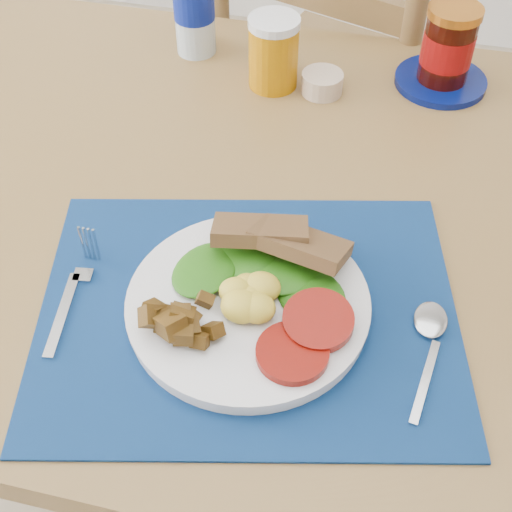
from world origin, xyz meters
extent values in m
cube|color=brown|center=(0.00, 0.20, 0.73)|extent=(1.40, 0.90, 0.04)
cylinder|color=brown|center=(-0.64, 0.59, 0.35)|extent=(0.06, 0.06, 0.71)
cube|color=#533C1E|center=(-0.01, 0.90, 0.47)|extent=(0.58, 0.56, 0.04)
cylinder|color=#533C1E|center=(0.25, 1.02, 0.22)|extent=(0.04, 0.04, 0.45)
cylinder|color=#533C1E|center=(-0.13, 1.15, 0.22)|extent=(0.04, 0.04, 0.45)
cylinder|color=#533C1E|center=(0.12, 0.66, 0.22)|extent=(0.04, 0.04, 0.45)
cylinder|color=#533C1E|center=(-0.26, 0.79, 0.22)|extent=(0.04, 0.04, 0.45)
cube|color=black|center=(-0.01, 0.01, 0.75)|extent=(0.55, 0.47, 0.00)
cylinder|color=silver|center=(-0.01, 0.01, 0.76)|extent=(0.27, 0.27, 0.02)
ellipsoid|color=gold|center=(-0.01, 0.00, 0.79)|extent=(0.07, 0.06, 0.03)
cylinder|color=#8D1405|center=(0.06, -0.04, 0.78)|extent=(0.08, 0.08, 0.01)
ellipsoid|color=#0B4208|center=(0.00, 0.05, 0.78)|extent=(0.15, 0.09, 0.01)
cube|color=brown|center=(0.01, 0.08, 0.80)|extent=(0.12, 0.07, 0.04)
cube|color=#B2B5BA|center=(-0.22, -0.05, 0.76)|extent=(0.03, 0.12, 0.00)
cube|color=#B2B5BA|center=(-0.22, 0.03, 0.76)|extent=(0.03, 0.06, 0.00)
cube|color=#B2B5BA|center=(0.19, -0.05, 0.76)|extent=(0.03, 0.11, 0.00)
ellipsoid|color=#B2B5BA|center=(0.19, 0.04, 0.76)|extent=(0.04, 0.05, 0.00)
cylinder|color=#ADBFCC|center=(-0.23, 0.53, 0.83)|extent=(0.07, 0.07, 0.17)
cylinder|color=navy|center=(-0.23, 0.53, 0.83)|extent=(0.07, 0.07, 0.05)
cylinder|color=#AE6A04|center=(-0.08, 0.47, 0.80)|extent=(0.08, 0.08, 0.11)
cylinder|color=#C7AC92|center=(0.00, 0.46, 0.77)|extent=(0.07, 0.07, 0.03)
cylinder|color=#051154|center=(0.18, 0.53, 0.76)|extent=(0.15, 0.15, 0.01)
cylinder|color=black|center=(0.18, 0.53, 0.81)|extent=(0.08, 0.08, 0.11)
cylinder|color=maroon|center=(0.18, 0.53, 0.81)|extent=(0.08, 0.08, 0.05)
cylinder|color=#BB6C1F|center=(0.18, 0.53, 0.87)|extent=(0.08, 0.08, 0.01)
camera|label=1|loc=(0.11, -0.49, 1.40)|focal=50.00mm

